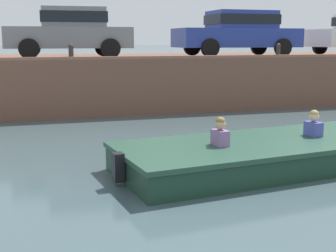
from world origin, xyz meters
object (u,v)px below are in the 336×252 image
at_px(car_centre_blue, 238,31).
at_px(mooring_bollard_east, 278,50).
at_px(car_left_inner_grey, 71,30).
at_px(motorboat_passing, 287,151).
at_px(mooring_bollard_mid, 71,51).

height_order(car_centre_blue, mooring_bollard_east, car_centre_blue).
height_order(car_left_inner_grey, car_centre_blue, same).
bearing_deg(car_centre_blue, mooring_bollard_east, -62.78).
bearing_deg(motorboat_passing, car_left_inner_grey, 111.38).
distance_m(motorboat_passing, mooring_bollard_mid, 7.40).
bearing_deg(mooring_bollard_mid, car_left_inner_grey, 84.62).
xyz_separation_m(car_centre_blue, mooring_bollard_east, (0.75, -1.46, -0.61)).
xyz_separation_m(motorboat_passing, mooring_bollard_east, (3.41, 6.45, 1.68)).
relative_size(car_centre_blue, mooring_bollard_mid, 9.65).
bearing_deg(motorboat_passing, car_centre_blue, 71.39).
height_order(mooring_bollard_mid, mooring_bollard_east, same).
relative_size(motorboat_passing, car_left_inner_grey, 1.80).
bearing_deg(mooring_bollard_east, mooring_bollard_mid, 180.00).
height_order(car_left_inner_grey, mooring_bollard_east, car_left_inner_grey).
relative_size(mooring_bollard_mid, mooring_bollard_east, 1.00).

